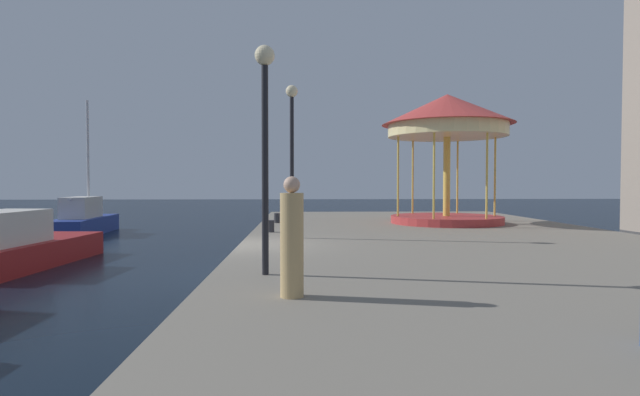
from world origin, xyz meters
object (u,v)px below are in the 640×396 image
sailboat_blue (83,220)px  carousel (447,127)px  lamp_post_near_edge (265,117)px  lamp_post_mid_promenade (292,135)px  bollard_north (271,226)px  person_by_the_water (292,241)px  motorboat_red (18,247)px  bollard_center (277,218)px

sailboat_blue → carousel: bearing=-13.4°
lamp_post_near_edge → lamp_post_mid_promenade: 5.93m
bollard_north → person_by_the_water: (0.87, -9.44, 0.62)m
lamp_post_mid_promenade → person_by_the_water: lamp_post_mid_promenade is taller
bollard_north → person_by_the_water: 9.50m
sailboat_blue → person_by_the_water: (10.17, -16.70, 0.95)m
motorboat_red → carousel: (14.11, 5.41, 4.09)m
lamp_post_mid_promenade → sailboat_blue: bearing=138.0°
lamp_post_near_edge → lamp_post_mid_promenade: lamp_post_mid_promenade is taller
carousel → bollard_north: 8.58m
sailboat_blue → lamp_post_mid_promenade: size_ratio=1.42×
carousel → bollard_center: carousel is taller
sailboat_blue → lamp_post_near_edge: bearing=-57.1°
motorboat_red → bollard_north: bearing=15.8°
lamp_post_near_edge → person_by_the_water: (0.51, -1.76, -2.00)m
lamp_post_mid_promenade → lamp_post_near_edge: bearing=-93.7°
lamp_post_mid_promenade → bollard_north: (-0.74, 1.76, -2.89)m
bollard_center → carousel: bearing=-3.8°
sailboat_blue → bollard_north: size_ratio=16.14×
person_by_the_water → motorboat_red: bearing=137.2°
motorboat_red → lamp_post_mid_promenade: size_ratio=1.26×
bollard_center → person_by_the_water: bearing=-86.4°
lamp_post_near_edge → bollard_center: (-0.33, 11.52, -2.62)m
sailboat_blue → person_by_the_water: sailboat_blue is taller
lamp_post_near_edge → person_by_the_water: size_ratio=2.35×
motorboat_red → bollard_north: size_ratio=14.32×
carousel → person_by_the_water: bearing=-115.4°
motorboat_red → sailboat_blue: 9.54m
person_by_the_water → lamp_post_near_edge: bearing=106.0°
person_by_the_water → bollard_center: bearing=93.6°
bollard_north → bollard_center: (0.03, 3.85, 0.00)m
bollard_north → motorboat_red: bearing=-164.2°
sailboat_blue → carousel: (16.27, -3.88, 4.03)m
motorboat_red → bollard_center: size_ratio=14.32×
sailboat_blue → bollard_center: sailboat_blue is taller
motorboat_red → lamp_post_near_edge: (7.50, -5.65, 3.01)m
sailboat_blue → lamp_post_mid_promenade: bearing=-42.0°
sailboat_blue → bollard_north: 11.81m
lamp_post_near_edge → lamp_post_mid_promenade: bearing=86.3°
carousel → bollard_center: (-6.94, 0.47, -3.70)m
lamp_post_near_edge → motorboat_red: bearing=143.0°
sailboat_blue → bollard_north: (9.30, -7.27, 0.33)m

